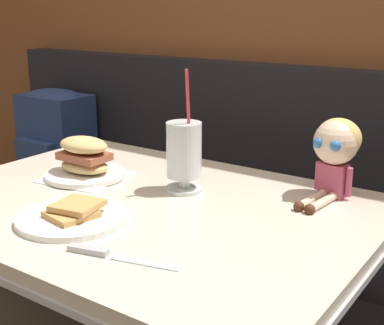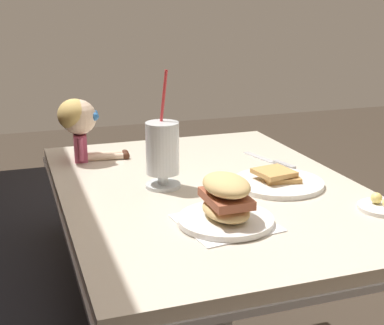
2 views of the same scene
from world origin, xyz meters
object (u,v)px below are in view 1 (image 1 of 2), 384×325
Objects in this scene: backpack at (55,134)px; milkshake_glass at (184,154)px; toast_plate at (72,216)px; butter_knife at (103,254)px; sandwich_plate at (85,162)px; seated_doll at (336,147)px.

milkshake_glass is at bearing -24.88° from backpack.
backpack is (-0.95, 0.78, -0.09)m from toast_plate.
butter_knife is 0.58× the size of backpack.
milkshake_glass is (0.09, 0.31, 0.09)m from toast_plate.
sandwich_plate is 0.93m from backpack.
backpack is (-1.12, 0.87, -0.09)m from butter_knife.
milkshake_glass is 1.40× the size of sandwich_plate.
backpack is at bearing 155.12° from milkshake_glass.
seated_doll is (0.42, 0.48, 0.12)m from toast_plate.
backpack reaches higher than butter_knife.
butter_knife is (0.18, -0.09, -0.01)m from toast_plate.
butter_knife is at bearing -26.30° from toast_plate.
seated_doll is at bearing 49.20° from toast_plate.
toast_plate is at bearing -105.89° from milkshake_glass.
milkshake_glass reaches higher than seated_doll.
milkshake_glass is 1.35× the size of butter_knife.
milkshake_glass reaches higher than backpack.
toast_plate reaches higher than butter_knife.
toast_plate is 1.11× the size of sandwich_plate.
milkshake_glass is at bearing -151.81° from seated_doll.
milkshake_glass reaches higher than butter_knife.
sandwich_plate is at bearing 139.30° from butter_knife.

